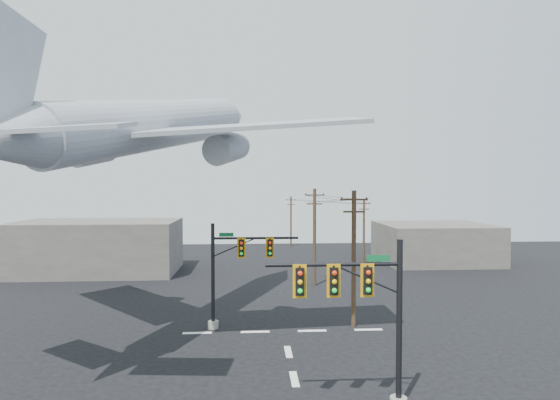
{
  "coord_description": "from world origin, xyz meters",
  "views": [
    {
      "loc": [
        -2.25,
        -20.24,
        10.33
      ],
      "look_at": [
        -0.69,
        5.0,
        9.45
      ],
      "focal_mm": 30.0,
      "sensor_mm": 36.0,
      "label": 1
    }
  ],
  "objects": [
    {
      "name": "airliner",
      "position": [
        -8.67,
        12.41,
        14.3
      ],
      "size": [
        27.51,
        29.88,
        8.53
      ],
      "rotation": [
        0.0,
        -0.18,
        1.2
      ],
      "color": "#AAB1B7"
    },
    {
      "name": "building_right",
      "position": [
        22.0,
        40.0,
        2.5
      ],
      "size": [
        14.0,
        12.0,
        5.0
      ],
      "primitive_type": "cube",
      "color": "slate",
      "rests_on": "ground"
    },
    {
      "name": "signal_mast_near",
      "position": [
        2.95,
        0.34,
        4.37
      ],
      "size": [
        6.48,
        0.86,
        7.82
      ],
      "color": "gray",
      "rests_on": "ground"
    },
    {
      "name": "signal_mast_far",
      "position": [
        -3.69,
        12.94,
        3.99
      ],
      "size": [
        6.46,
        0.83,
        7.52
      ],
      "color": "gray",
      "rests_on": "ground"
    },
    {
      "name": "utility_pole_a",
      "position": [
        5.1,
        12.79,
        5.15
      ],
      "size": [
        1.97,
        0.38,
        9.85
      ],
      "rotation": [
        0.0,
        0.0,
        -0.13
      ],
      "color": "#48331F",
      "rests_on": "ground"
    },
    {
      "name": "lane_markings",
      "position": [
        0.0,
        5.33,
        0.01
      ],
      "size": [
        14.0,
        21.2,
        0.01
      ],
      "color": "white",
      "rests_on": "ground"
    },
    {
      "name": "utility_pole_c",
      "position": [
        12.3,
        39.23,
        4.38
      ],
      "size": [
        1.64,
        0.73,
        8.38
      ],
      "rotation": [
        0.0,
        0.0,
        -0.37
      ],
      "color": "#48331F",
      "rests_on": "ground"
    },
    {
      "name": "building_left",
      "position": [
        -20.0,
        35.0,
        3.0
      ],
      "size": [
        18.0,
        10.0,
        6.0
      ],
      "primitive_type": "cube",
      "color": "slate",
      "rests_on": "ground"
    },
    {
      "name": "utility_pole_d",
      "position": [
        4.32,
        56.71,
        4.3
      ],
      "size": [
        1.69,
        0.41,
        8.21
      ],
      "rotation": [
        0.0,
        0.0,
        -0.18
      ],
      "color": "#48331F",
      "rests_on": "ground"
    },
    {
      "name": "power_lines",
      "position": [
        7.23,
        35.12,
        8.33
      ],
      "size": [
        9.86,
        43.94,
        1.49
      ],
      "color": "black"
    },
    {
      "name": "utility_pole_b",
      "position": [
        4.12,
        26.4,
        5.15
      ],
      "size": [
        1.99,
        0.41,
        9.85
      ],
      "rotation": [
        0.0,
        0.0,
        -0.14
      ],
      "color": "#48331F",
      "rests_on": "ground"
    }
  ]
}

